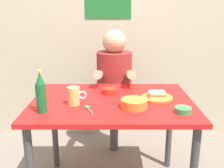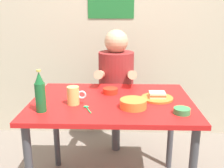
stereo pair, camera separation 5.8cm
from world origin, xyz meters
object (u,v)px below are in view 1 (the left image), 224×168
(plate_orange, at_px, (157,98))
(beer_bottle, at_px, (41,94))
(sandwich, at_px, (157,94))
(stool, at_px, (114,116))
(person_seated, at_px, (114,75))
(sauce_bowl_chili, at_px, (110,91))
(dining_table, at_px, (112,113))
(beer_mug, at_px, (74,96))

(plate_orange, relative_size, beer_bottle, 0.84)
(plate_orange, distance_m, sandwich, 0.02)
(stool, bearing_deg, sandwich, -63.93)
(person_seated, distance_m, beer_bottle, 0.95)
(sauce_bowl_chili, bearing_deg, beer_bottle, -138.10)
(stool, distance_m, sandwich, 0.79)
(dining_table, distance_m, beer_mug, 0.30)
(stool, height_order, beer_bottle, beer_bottle)
(dining_table, xyz_separation_m, stool, (0.02, 0.63, -0.30))
(stool, bearing_deg, person_seated, -90.00)
(dining_table, xyz_separation_m, sandwich, (0.31, 0.03, 0.13))
(stool, height_order, beer_mug, beer_mug)
(stool, xyz_separation_m, beer_bottle, (-0.44, -0.85, 0.51))
(person_seated, xyz_separation_m, beer_bottle, (-0.44, -0.84, 0.09))
(dining_table, relative_size, plate_orange, 5.00)
(dining_table, relative_size, sauce_bowl_chili, 10.00)
(sandwich, relative_size, beer_bottle, 0.42)
(dining_table, distance_m, sauce_bowl_chili, 0.19)
(plate_orange, xyz_separation_m, beer_mug, (-0.56, -0.12, 0.05))
(sandwich, bearing_deg, sauce_bowl_chili, 160.62)
(beer_mug, bearing_deg, sandwich, 12.04)
(beer_mug, xyz_separation_m, sauce_bowl_chili, (0.23, 0.24, -0.04))
(person_seated, height_order, plate_orange, person_seated)
(sandwich, height_order, beer_bottle, beer_bottle)
(beer_mug, bearing_deg, plate_orange, 12.04)
(beer_mug, xyz_separation_m, beer_bottle, (-0.18, -0.13, 0.06))
(sandwich, relative_size, sauce_bowl_chili, 1.00)
(plate_orange, distance_m, beer_mug, 0.58)
(dining_table, distance_m, beer_bottle, 0.52)
(plate_orange, height_order, sandwich, sandwich)
(dining_table, height_order, person_seated, person_seated)
(person_seated, bearing_deg, plate_orange, -63.50)
(sauce_bowl_chili, bearing_deg, plate_orange, -19.38)
(stool, bearing_deg, beer_bottle, -117.54)
(plate_orange, relative_size, beer_mug, 1.75)
(beer_bottle, relative_size, sauce_bowl_chili, 2.38)
(stool, xyz_separation_m, sauce_bowl_chili, (-0.04, -0.49, 0.41))
(person_seated, relative_size, sandwich, 6.54)
(dining_table, bearing_deg, sandwich, 5.24)
(dining_table, height_order, beer_mug, beer_mug)
(plate_orange, relative_size, sauce_bowl_chili, 2.00)
(stool, xyz_separation_m, plate_orange, (0.29, -0.60, 0.40))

